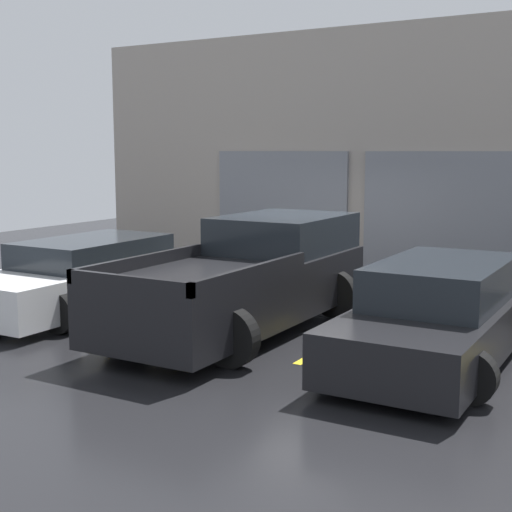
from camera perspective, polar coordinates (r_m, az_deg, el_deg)
name	(u,v)px	position (r m, az deg, el deg)	size (l,w,h in m)	color
ground_plane	(302,305)	(12.79, 3.69, -3.95)	(28.00, 28.00, 0.00)	black
shophouse_building	(371,157)	(15.51, 9.22, 7.86)	(13.80, 0.68, 5.31)	#9E9389
pickup_truck	(249,277)	(11.04, -0.55, -1.73)	(2.48, 5.22, 1.67)	black
sedan_white	(90,276)	(12.69, -13.16, -1.54)	(2.21, 4.72, 1.23)	white
sedan_side	(440,315)	(9.66, 14.54, -4.56)	(2.09, 4.62, 1.31)	black
parking_stripe_far_left	(28,300)	(13.86, -17.79, -3.35)	(0.12, 2.20, 0.01)	gold
parking_stripe_left	(160,319)	(11.81, -7.70, -5.03)	(0.12, 2.20, 0.01)	gold
parking_stripe_centre	(331,344)	(10.28, 6.06, -7.04)	(0.12, 2.20, 0.01)	gold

